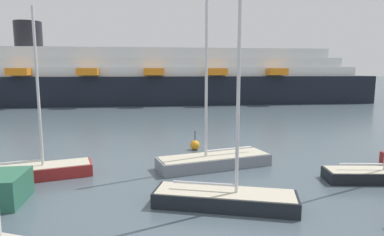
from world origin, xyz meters
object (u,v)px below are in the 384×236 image
at_px(sailboat_4, 214,159).
at_px(sailboat_2, 225,196).
at_px(sailboat_0, 34,170).
at_px(channel_buoy_0, 195,145).
at_px(cruise_ship, 124,78).
at_px(sailboat_1, 376,173).

bearing_deg(sailboat_4, sailboat_2, 69.82).
relative_size(sailboat_0, sailboat_4, 0.87).
bearing_deg(channel_buoy_0, sailboat_4, -79.44).
relative_size(channel_buoy_0, cruise_ship, 0.02).
height_order(sailboat_2, cruise_ship, cruise_ship).
bearing_deg(sailboat_1, channel_buoy_0, 144.75).
relative_size(sailboat_2, channel_buoy_0, 6.81).
height_order(sailboat_2, channel_buoy_0, sailboat_2).
distance_m(sailboat_0, sailboat_4, 10.60).
height_order(sailboat_0, sailboat_4, sailboat_4).
bearing_deg(sailboat_0, sailboat_2, -42.62).
distance_m(sailboat_2, channel_buoy_0, 10.77).
distance_m(sailboat_0, sailboat_1, 19.16).
bearing_deg(channel_buoy_0, cruise_ship, 105.88).
bearing_deg(sailboat_2, sailboat_0, 169.98).
xyz_separation_m(sailboat_0, channel_buoy_0, (9.62, 6.20, -0.10)).
relative_size(sailboat_0, sailboat_1, 0.98).
xyz_separation_m(sailboat_2, sailboat_4, (0.29, 6.08, 0.04)).
bearing_deg(sailboat_4, sailboat_1, 142.03).
relative_size(sailboat_1, sailboat_2, 0.96).
bearing_deg(cruise_ship, sailboat_0, -92.21).
bearing_deg(sailboat_4, cruise_ship, -92.15).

